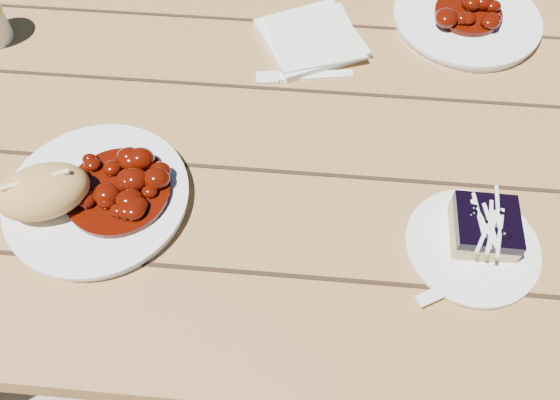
# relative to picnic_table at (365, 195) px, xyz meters

# --- Properties ---
(ground) EXTENTS (60.00, 60.00, 0.00)m
(ground) POSITION_rel_picnic_table_xyz_m (0.00, 0.00, -0.59)
(ground) COLOR gray
(ground) RESTS_ON ground
(picnic_table) EXTENTS (2.00, 1.55, 0.75)m
(picnic_table) POSITION_rel_picnic_table_xyz_m (0.00, 0.00, 0.00)
(picnic_table) COLOR brown
(picnic_table) RESTS_ON ground
(main_plate) EXTENTS (0.24, 0.24, 0.02)m
(main_plate) POSITION_rel_picnic_table_xyz_m (-0.38, -0.15, 0.17)
(main_plate) COLOR white
(main_plate) RESTS_ON picnic_table
(goulash_stew) EXTENTS (0.14, 0.14, 0.04)m
(goulash_stew) POSITION_rel_picnic_table_xyz_m (-0.35, -0.15, 0.20)
(goulash_stew) COLOR #4C0B02
(goulash_stew) RESTS_ON main_plate
(bread_roll) EXTENTS (0.14, 0.12, 0.06)m
(bread_roll) POSITION_rel_picnic_table_xyz_m (-0.44, -0.17, 0.21)
(bread_roll) COLOR tan
(bread_roll) RESTS_ON main_plate
(dessert_plate) EXTENTS (0.17, 0.17, 0.01)m
(dessert_plate) POSITION_rel_picnic_table_xyz_m (0.12, -0.18, 0.17)
(dessert_plate) COLOR white
(dessert_plate) RESTS_ON picnic_table
(blueberry_cake) EXTENTS (0.08, 0.08, 0.05)m
(blueberry_cake) POSITION_rel_picnic_table_xyz_m (0.13, -0.17, 0.19)
(blueberry_cake) COLOR tan
(blueberry_cake) RESTS_ON dessert_plate
(fork_dessert) EXTENTS (0.15, 0.10, 0.00)m
(fork_dessert) POSITION_rel_picnic_table_xyz_m (0.10, -0.24, 0.17)
(fork_dessert) COLOR white
(fork_dessert) RESTS_ON dessert_plate
(napkin_stack) EXTENTS (0.20, 0.20, 0.01)m
(napkin_stack) POSITION_rel_picnic_table_xyz_m (-0.11, 0.19, 0.17)
(napkin_stack) COLOR white
(napkin_stack) RESTS_ON picnic_table
(fork_table) EXTENTS (0.16, 0.05, 0.00)m
(fork_table) POSITION_rel_picnic_table_xyz_m (-0.10, 0.11, 0.16)
(fork_table) COLOR white
(fork_table) RESTS_ON picnic_table
(second_plate) EXTENTS (0.24, 0.24, 0.02)m
(second_plate) POSITION_rel_picnic_table_xyz_m (0.15, 0.27, 0.17)
(second_plate) COLOR white
(second_plate) RESTS_ON picnic_table
(second_stew) EXTENTS (0.11, 0.11, 0.04)m
(second_stew) POSITION_rel_picnic_table_xyz_m (0.15, 0.27, 0.20)
(second_stew) COLOR #4C0B02
(second_stew) RESTS_ON second_plate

